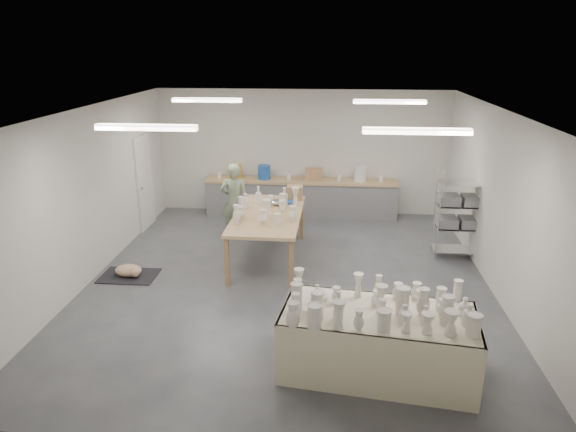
# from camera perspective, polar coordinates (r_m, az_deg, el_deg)

# --- Properties ---
(room) EXTENTS (8.00, 8.02, 3.00)m
(room) POSITION_cam_1_polar(r_m,az_deg,el_deg) (8.61, -0.64, 5.47)
(room) COLOR #424449
(room) RESTS_ON ground
(back_counter) EXTENTS (4.60, 0.60, 1.24)m
(back_counter) POSITION_cam_1_polar(r_m,az_deg,el_deg) (12.47, 1.43, 2.20)
(back_counter) COLOR tan
(back_counter) RESTS_ON ground
(wire_shelf) EXTENTS (0.88, 0.48, 1.80)m
(wire_shelf) POSITION_cam_1_polar(r_m,az_deg,el_deg) (10.45, 18.49, 0.40)
(wire_shelf) COLOR silver
(wire_shelf) RESTS_ON ground
(drying_table) EXTENTS (2.54, 1.44, 1.23)m
(drying_table) POSITION_cam_1_polar(r_m,az_deg,el_deg) (6.75, 9.88, -13.39)
(drying_table) COLOR olive
(drying_table) RESTS_ON ground
(work_table) EXTENTS (1.29, 2.53, 1.32)m
(work_table) POSITION_cam_1_polar(r_m,az_deg,el_deg) (9.85, -1.99, 0.44)
(work_table) COLOR tan
(work_table) RESTS_ON ground
(rug) EXTENTS (1.00, 0.70, 0.02)m
(rug) POSITION_cam_1_polar(r_m,az_deg,el_deg) (9.81, -17.25, -6.36)
(rug) COLOR black
(rug) RESTS_ON ground
(cat) EXTENTS (0.58, 0.51, 0.21)m
(cat) POSITION_cam_1_polar(r_m,az_deg,el_deg) (9.74, -17.22, -5.80)
(cat) COLOR white
(cat) RESTS_ON rug
(potter) EXTENTS (0.66, 0.50, 1.63)m
(potter) POSITION_cam_1_polar(r_m,az_deg,el_deg) (11.06, -5.98, 1.73)
(potter) COLOR gray
(potter) RESTS_ON ground
(red_stool) EXTENTS (0.44, 0.44, 0.31)m
(red_stool) POSITION_cam_1_polar(r_m,az_deg,el_deg) (11.48, -5.64, -0.44)
(red_stool) COLOR #AA181E
(red_stool) RESTS_ON ground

